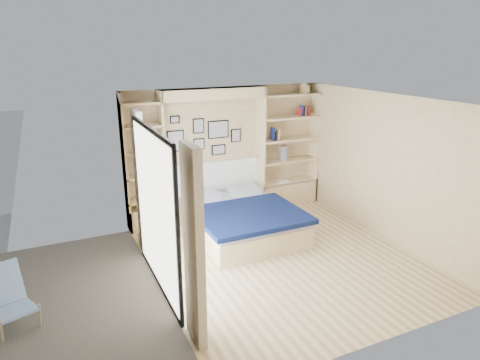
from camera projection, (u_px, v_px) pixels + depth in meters
name	position (u px, v px, depth m)	size (l,w,h in m)	color
ground	(281.00, 257.00, 6.84)	(4.50, 4.50, 0.00)	#DDC284
room_shell	(221.00, 171.00, 7.67)	(4.50, 4.50, 4.50)	tan
bed	(241.00, 219.00, 7.63)	(1.79, 2.24, 1.07)	#E0C487
photo_gallery	(204.00, 136.00, 8.09)	(1.48, 0.02, 0.82)	black
reading_lamps	(216.00, 163.00, 8.11)	(1.92, 0.12, 0.15)	silver
shelf_decor	(276.00, 127.00, 8.53)	(3.48, 0.23, 2.03)	#A51E1E
deck	(34.00, 314.00, 5.39)	(3.20, 4.00, 0.05)	brown
deck_chair	(9.00, 298.00, 5.12)	(0.65, 0.84, 0.74)	tan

